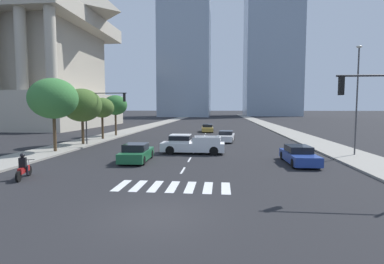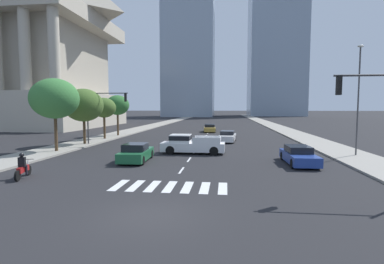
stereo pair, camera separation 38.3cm
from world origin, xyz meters
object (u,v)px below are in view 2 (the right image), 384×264
(sedan_white_2, at_px, (227,137))
(street_tree_third, at_px, (104,108))
(pickup_truck, at_px, (190,144))
(sedan_green_0, at_px, (136,153))
(sedan_blue_1, at_px, (299,156))
(traffic_signal_far, at_px, (102,107))
(street_lamp_east, at_px, (358,93))
(sedan_gold_3, at_px, (210,128))
(motorcycle_lead, at_px, (23,168))
(street_tree_fourth, at_px, (118,105))
(street_tree_nearest, at_px, (55,99))
(street_tree_second, at_px, (84,105))

(sedan_white_2, height_order, street_tree_third, street_tree_third)
(pickup_truck, relative_size, sedan_green_0, 1.27)
(pickup_truck, height_order, sedan_blue_1, pickup_truck)
(pickup_truck, bearing_deg, traffic_signal_far, -24.35)
(pickup_truck, xyz_separation_m, sedan_blue_1, (8.37, -3.96, -0.22))
(pickup_truck, relative_size, street_lamp_east, 0.63)
(sedan_green_0, distance_m, sedan_gold_3, 28.24)
(motorcycle_lead, height_order, street_tree_fourth, street_tree_fourth)
(pickup_truck, height_order, traffic_signal_far, traffic_signal_far)
(street_tree_nearest, distance_m, street_tree_second, 5.43)
(street_tree_second, relative_size, street_tree_third, 1.15)
(sedan_blue_1, relative_size, sedan_white_2, 1.02)
(sedan_gold_3, xyz_separation_m, street_tree_fourth, (-12.52, -9.02, 3.79))
(pickup_truck, distance_m, street_tree_second, 13.39)
(sedan_blue_1, height_order, street_lamp_east, street_lamp_east)
(pickup_truck, bearing_deg, street_tree_second, -20.23)
(sedan_blue_1, relative_size, street_tree_nearest, 0.74)
(sedan_green_0, distance_m, sedan_white_2, 15.55)
(sedan_gold_3, height_order, street_tree_third, street_tree_third)
(sedan_blue_1, bearing_deg, sedan_green_0, -89.86)
(street_tree_third, bearing_deg, street_tree_fourth, 90.00)
(street_lamp_east, relative_size, street_tree_fourth, 1.58)
(sedan_white_2, bearing_deg, street_lamp_east, 52.27)
(traffic_signal_far, bearing_deg, street_lamp_east, -11.68)
(sedan_gold_3, bearing_deg, motorcycle_lead, -18.12)
(street_lamp_east, bearing_deg, motorcycle_lead, -155.73)
(street_tree_nearest, height_order, street_tree_fourth, street_tree_nearest)
(pickup_truck, xyz_separation_m, street_tree_fourth, (-12.08, 14.67, 3.57))
(sedan_gold_3, bearing_deg, street_tree_third, -45.92)
(pickup_truck, bearing_deg, sedan_white_2, -108.33)
(street_tree_fourth, bearing_deg, pickup_truck, -50.53)
(traffic_signal_far, height_order, street_tree_third, traffic_signal_far)
(street_tree_fourth, bearing_deg, street_tree_third, -90.00)
(sedan_green_0, bearing_deg, sedan_white_2, -28.91)
(traffic_signal_far, bearing_deg, street_tree_nearest, -110.93)
(street_tree_second, bearing_deg, sedan_white_2, 18.10)
(motorcycle_lead, relative_size, street_tree_third, 0.41)
(sedan_green_0, distance_m, street_tree_third, 16.93)
(street_tree_second, relative_size, street_tree_fourth, 1.05)
(motorcycle_lead, relative_size, street_tree_second, 0.35)
(sedan_blue_1, bearing_deg, motorcycle_lead, -70.75)
(sedan_blue_1, bearing_deg, street_tree_fourth, -133.67)
(sedan_white_2, bearing_deg, motorcycle_lead, -24.84)
(motorcycle_lead, relative_size, sedan_gold_3, 0.43)
(pickup_truck, bearing_deg, street_tree_nearest, 4.43)
(sedan_gold_3, relative_size, street_tree_second, 0.82)
(sedan_blue_1, distance_m, sedan_white_2, 14.52)
(sedan_blue_1, xyz_separation_m, street_tree_third, (-20.45, 13.94, 3.42))
(street_tree_third, bearing_deg, street_lamp_east, -21.56)
(street_tree_second, bearing_deg, motorcycle_lead, -76.16)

